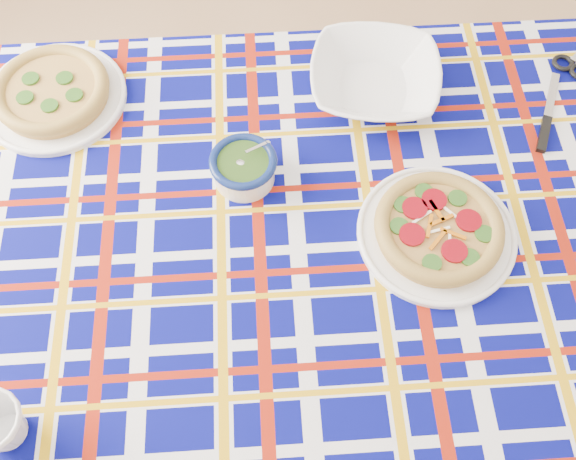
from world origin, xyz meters
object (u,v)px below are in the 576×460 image
(dining_table, at_px, (331,245))
(serving_bowl, at_px, (374,79))
(pesto_bowl, at_px, (244,167))
(main_focaccia_plate, at_px, (439,228))

(dining_table, xyz_separation_m, serving_bowl, (-0.01, 0.35, 0.11))
(dining_table, bearing_deg, pesto_bowl, 143.93)
(dining_table, bearing_deg, serving_bowl, 70.61)
(main_focaccia_plate, relative_size, pesto_bowl, 2.34)
(pesto_bowl, bearing_deg, serving_bowl, 56.89)
(main_focaccia_plate, distance_m, pesto_bowl, 0.39)
(main_focaccia_plate, bearing_deg, pesto_bowl, 177.01)
(main_focaccia_plate, xyz_separation_m, pesto_bowl, (-0.39, 0.02, 0.01))
(dining_table, height_order, serving_bowl, serving_bowl)
(dining_table, relative_size, main_focaccia_plate, 6.06)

